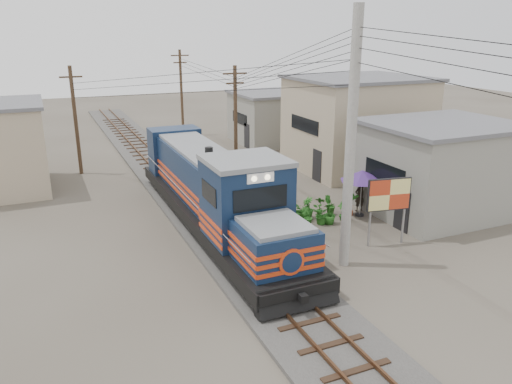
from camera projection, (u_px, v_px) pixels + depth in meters
name	position (u px, v px, depth m)	size (l,w,h in m)	color
ground	(260.00, 275.00, 19.42)	(120.00, 120.00, 0.00)	#473F35
ballast	(188.00, 198.00, 28.11)	(3.60, 70.00, 0.16)	#595651
track	(188.00, 195.00, 28.05)	(1.15, 70.00, 0.12)	#51331E
locomotive	(214.00, 192.00, 23.47)	(3.14, 17.12, 4.24)	black
utility_pole_main	(351.00, 144.00, 18.77)	(0.40, 0.40, 10.00)	#9E9B93
wooden_pole_mid	(236.00, 118.00, 32.20)	(1.60, 0.24, 7.00)	#4C3826
wooden_pole_far	(181.00, 91.00, 44.43)	(1.60, 0.24, 7.50)	#4C3826
wooden_pole_left	(75.00, 119.00, 32.06)	(1.60, 0.24, 7.00)	#4C3826
power_lines	(187.00, 63.00, 24.43)	(9.65, 19.00, 3.30)	black
shophouse_front	(440.00, 167.00, 25.68)	(7.35, 6.30, 4.70)	gray
shophouse_mid	(357.00, 123.00, 33.68)	(8.40, 7.35, 6.20)	tan
shophouse_back	(273.00, 117.00, 42.13)	(6.30, 6.30, 4.20)	gray
billboard	(389.00, 197.00, 21.51)	(1.97, 0.47, 3.06)	#99999E
market_umbrella	(362.00, 176.00, 24.97)	(2.35, 2.35, 2.43)	black
vendor	(360.00, 196.00, 26.09)	(0.61, 0.40, 1.66)	black
plant_nursery	(313.00, 211.00, 24.81)	(3.26, 2.01, 1.11)	#215B1A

